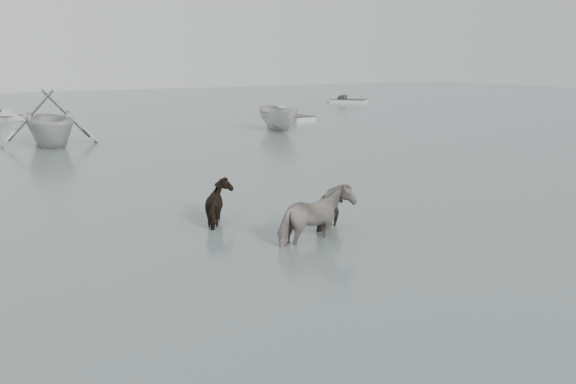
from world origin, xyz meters
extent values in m
plane|color=#4C5A58|center=(0.00, 0.00, 0.00)|extent=(140.00, 140.00, 0.00)
imported|color=black|center=(-0.59, -0.53, 0.86)|extent=(2.20, 1.33, 1.73)
imported|color=black|center=(-1.83, 2.25, 0.70)|extent=(1.25, 1.44, 1.40)
imported|color=black|center=(0.49, 0.43, 0.60)|extent=(1.27, 1.18, 1.19)
imported|color=#B0B3B0|center=(-3.00, 20.27, 1.48)|extent=(5.01, 5.75, 2.95)
imported|color=#B6B5B1|center=(10.03, 20.12, 0.85)|extent=(2.30, 4.59, 1.70)
camera|label=1|loc=(-8.79, -13.27, 4.48)|focal=40.00mm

